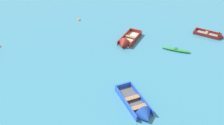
{
  "coord_description": "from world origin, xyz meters",
  "views": [
    {
      "loc": [
        -1.87,
        -2.6,
        15.13
      ],
      "look_at": [
        0.0,
        19.18,
        0.15
      ],
      "focal_mm": 42.13,
      "sensor_mm": 36.0,
      "label": 1
    }
  ],
  "objects": [
    {
      "name": "rowboat_maroon_far_left",
      "position": [
        12.67,
        23.7,
        0.17
      ],
      "size": [
        3.51,
        2.96,
        1.11
      ],
      "color": "gray",
      "rests_on": "ground_plane"
    },
    {
      "name": "mooring_buoy_between_boats_right",
      "position": [
        -3.5,
        29.73,
        0.0
      ],
      "size": [
        0.4,
        0.4,
        0.4
      ],
      "primitive_type": "sphere",
      "color": "orange",
      "rests_on": "ground_plane"
    },
    {
      "name": "kayak_green_distant_center",
      "position": [
        7.15,
        21.07,
        0.14
      ],
      "size": [
        3.05,
        1.86,
        0.3
      ],
      "color": "#288C3D",
      "rests_on": "ground_plane"
    },
    {
      "name": "rowboat_maroon_far_right",
      "position": [
        1.94,
        22.96,
        0.23
      ],
      "size": [
        3.43,
        4.34,
        1.4
      ],
      "color": "beige",
      "rests_on": "ground_plane"
    },
    {
      "name": "rowboat_blue_cluster_outer",
      "position": [
        1.63,
        12.26,
        0.24
      ],
      "size": [
        2.83,
        4.84,
        1.4
      ],
      "color": "#4C4C51",
      "rests_on": "ground_plane"
    }
  ]
}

